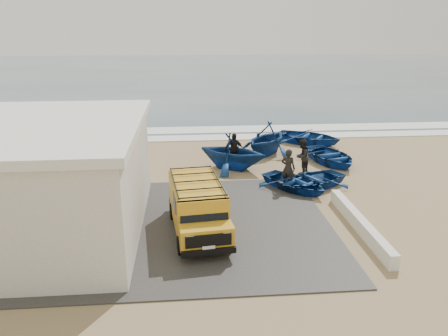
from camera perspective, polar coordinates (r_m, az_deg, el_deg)
name	(u,v)px	position (r m, az deg, el deg)	size (l,w,h in m)	color
ground	(225,205)	(19.58, 0.17, -4.80)	(160.00, 160.00, 0.00)	#9A8159
slab	(180,225)	(17.68, -5.77, -7.46)	(12.00, 10.00, 0.05)	#3B3936
ocean	(195,73)	(74.35, -3.79, 12.33)	(180.00, 88.00, 0.01)	#385166
surf_line	(210,138)	(30.94, -1.83, 3.97)	(180.00, 1.60, 0.06)	white
surf_wash	(208,130)	(33.37, -2.07, 5.01)	(180.00, 2.20, 0.04)	white
building	(31,179)	(17.86, -23.92, -1.33)	(8.40, 9.40, 4.30)	silver
parapet	(360,224)	(17.94, 17.32, -6.98)	(0.35, 6.00, 0.55)	silver
van	(198,205)	(16.76, -3.47, -4.89)	(2.38, 4.92, 2.03)	gold
boat_near_left	(295,183)	(21.43, 9.23, -1.89)	(2.56, 3.59, 0.74)	navy
boat_near_right	(311,180)	(21.88, 11.30, -1.55)	(2.65, 3.71, 0.77)	navy
boat_mid_left	(232,151)	(24.04, 1.11, 2.20)	(3.33, 3.85, 2.03)	navy
boat_mid_right	(330,156)	(25.95, 13.69, 1.53)	(2.92, 4.09, 0.85)	navy
boat_far_left	(267,138)	(26.94, 5.60, 3.88)	(3.31, 3.84, 2.02)	navy
boat_far_right	(308,137)	(29.97, 10.96, 4.00)	(3.11, 4.35, 0.90)	navy
fisherman_front	(288,168)	(21.54, 8.37, -0.04)	(0.71, 0.47, 1.95)	black
fisherman_middle	(302,156)	(23.75, 10.16, 1.50)	(0.91, 0.71, 1.87)	black
fisherman_back	(234,150)	(24.58, 1.27, 2.41)	(1.12, 0.46, 1.90)	black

